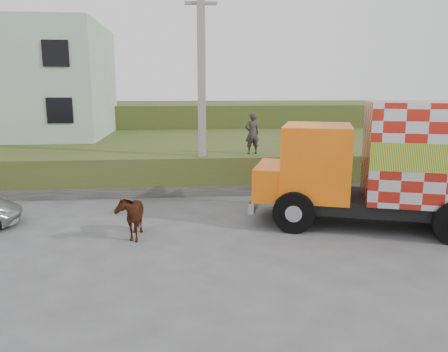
{
  "coord_description": "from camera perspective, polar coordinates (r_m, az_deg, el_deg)",
  "views": [
    {
      "loc": [
        -1.77,
        -12.41,
        4.14
      ],
      "look_at": [
        -0.43,
        1.56,
        1.3
      ],
      "focal_mm": 35.0,
      "sensor_mm": 36.0,
      "label": 1
    }
  ],
  "objects": [
    {
      "name": "embankment_far",
      "position": [
        34.56,
        -2.54,
        7.04
      ],
      "size": [
        40.0,
        12.0,
        3.0
      ],
      "primitive_type": "cube",
      "color": "#32531B",
      "rests_on": "ground"
    },
    {
      "name": "cargo_truck",
      "position": [
        14.02,
        23.68,
        1.42
      ],
      "size": [
        8.83,
        5.17,
        3.76
      ],
      "rotation": [
        0.0,
        0.0,
        -0.32
      ],
      "color": "black",
      "rests_on": "ground"
    },
    {
      "name": "pedestrian",
      "position": [
        17.75,
        3.7,
        5.58
      ],
      "size": [
        0.68,
        0.52,
        1.67
      ],
      "primitive_type": "imported",
      "rotation": [
        0.0,
        0.0,
        3.35
      ],
      "color": "#2B2826",
      "rests_on": "embankment"
    },
    {
      "name": "retaining_strip",
      "position": [
        17.07,
        -6.1,
        -1.97
      ],
      "size": [
        16.0,
        0.5,
        0.4
      ],
      "primitive_type": "cube",
      "color": "#595651",
      "rests_on": "ground"
    },
    {
      "name": "utility_pole",
      "position": [
        17.03,
        -2.94,
        11.21
      ],
      "size": [
        1.2,
        0.3,
        8.0
      ],
      "color": "gray",
      "rests_on": "ground"
    },
    {
      "name": "embankment",
      "position": [
        22.73,
        -0.95,
        2.86
      ],
      "size": [
        40.0,
        12.0,
        1.5
      ],
      "primitive_type": "cube",
      "color": "#32531B",
      "rests_on": "ground"
    },
    {
      "name": "ground",
      "position": [
        13.2,
        2.52,
        -6.85
      ],
      "size": [
        120.0,
        120.0,
        0.0
      ],
      "primitive_type": "plane",
      "color": "#474749",
      "rests_on": "ground"
    },
    {
      "name": "building",
      "position": [
        27.04,
        -25.95,
        11.08
      ],
      "size": [
        10.0,
        8.0,
        6.0
      ],
      "primitive_type": "cube",
      "color": "#A5C1A7",
      "rests_on": "embankment"
    },
    {
      "name": "cow",
      "position": [
        12.56,
        -12.11,
        -4.98
      ],
      "size": [
        0.72,
        1.53,
        1.29
      ],
      "primitive_type": "imported",
      "rotation": [
        0.0,
        0.0,
        0.02
      ],
      "color": "#391B0E",
      "rests_on": "ground"
    }
  ]
}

